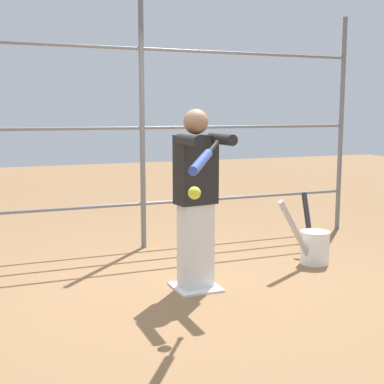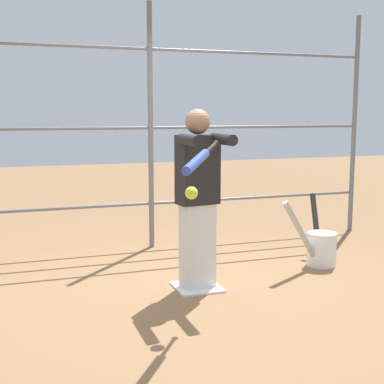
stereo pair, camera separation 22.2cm
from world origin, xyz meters
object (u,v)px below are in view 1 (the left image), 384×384
at_px(baseball_bat_swinging, 203,159).
at_px(bat_bucket, 313,244).
at_px(softball_in_flight, 194,193).
at_px(batter, 196,194).

relative_size(baseball_bat_swinging, bat_bucket, 0.91).
xyz_separation_m(baseball_bat_swinging, softball_in_flight, (0.00, -0.16, -0.26)).
relative_size(batter, baseball_bat_swinging, 2.24).
height_order(baseball_bat_swinging, softball_in_flight, baseball_bat_swinging).
relative_size(batter, softball_in_flight, 16.67).
distance_m(baseball_bat_swinging, softball_in_flight, 0.31).
height_order(batter, baseball_bat_swinging, batter).
bearing_deg(softball_in_flight, bat_bucket, -151.02).
distance_m(baseball_bat_swinging, bat_bucket, 2.30).
height_order(batter, bat_bucket, batter).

